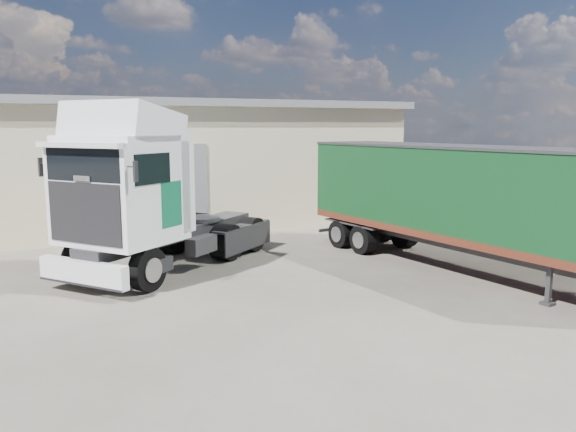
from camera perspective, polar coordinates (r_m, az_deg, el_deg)
name	(u,v)px	position (r m, az deg, el deg)	size (l,w,h in m)	color
ground	(319,312)	(13.17, 3.15, -9.75)	(120.00, 120.00, 0.00)	#2A2822
warehouse	(39,163)	(27.24, -23.94, 4.98)	(30.60, 12.60, 5.42)	#BAB28F
brick_boundary_wall	(511,202)	(24.35, 21.68, 1.37)	(0.35, 26.00, 2.50)	maroon
tractor_unit	(144,204)	(16.52, -14.38, 1.22)	(7.26, 6.76, 4.91)	black
box_trailer	(457,195)	(17.32, 16.76, 2.10)	(4.25, 11.37, 3.70)	#2D2D30
panel_van	(147,215)	(21.27, -14.18, 0.09)	(2.73, 5.09, 1.98)	black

